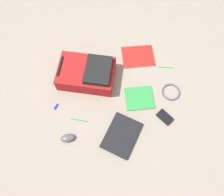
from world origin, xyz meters
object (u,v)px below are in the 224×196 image
object	(u,v)px
pen_black	(79,120)
book_comic	(139,98)
laptop	(121,135)
power_brick	(165,117)
cable_coil	(171,92)
usb_stick	(56,107)
book_manual	(138,57)
backpack	(88,73)
computer_mouse	(68,138)
pen_blue	(166,67)

from	to	relation	value
pen_black	book_comic	bearing A→B (deg)	-61.63
laptop	book_comic	bearing A→B (deg)	-18.78
power_brick	cable_coil	bearing A→B (deg)	-11.42
book_comic	usb_stick	bearing A→B (deg)	103.44
pen_black	book_manual	bearing A→B (deg)	-32.57
backpack	laptop	distance (m)	0.58
backpack	computer_mouse	xyz separation A→B (m)	(-0.54, 0.07, -0.05)
laptop	cable_coil	xyz separation A→B (m)	(0.42, -0.37, -0.01)
pen_black	usb_stick	world-z (taller)	same
pen_black	pen_blue	distance (m)	0.88
book_manual	computer_mouse	xyz separation A→B (m)	(-0.80, 0.47, 0.01)
laptop	usb_stick	world-z (taller)	laptop
power_brick	pen_black	distance (m)	0.68
backpack	pen_black	size ratio (longest dim) A/B	3.33
book_manual	usb_stick	xyz separation A→B (m)	(-0.56, 0.62, -0.01)
backpack	book_manual	distance (m)	0.48
cable_coil	power_brick	bearing A→B (deg)	168.58
cable_coil	usb_stick	xyz separation A→B (m)	(-0.25, 0.92, -0.00)
backpack	book_comic	size ratio (longest dim) A/B	1.72
power_brick	pen_blue	distance (m)	0.46
book_manual	usb_stick	bearing A→B (deg)	132.07
computer_mouse	usb_stick	bearing A→B (deg)	-167.09
laptop	computer_mouse	bearing A→B (deg)	100.50
backpack	cable_coil	xyz separation A→B (m)	(-0.05, -0.71, -0.07)
book_manual	computer_mouse	size ratio (longest dim) A/B	2.93
usb_stick	power_brick	bearing A→B (deg)	-88.91
book_comic	computer_mouse	xyz separation A→B (m)	(-0.40, 0.51, 0.02)
book_manual	cable_coil	world-z (taller)	book_manual
backpack	usb_stick	distance (m)	0.37
book_manual	computer_mouse	distance (m)	0.93
pen_black	usb_stick	size ratio (longest dim) A/B	2.65
backpack	pen_blue	world-z (taller)	backpack
computer_mouse	power_brick	distance (m)	0.77
usb_stick	computer_mouse	bearing A→B (deg)	-148.89
laptop	pen_black	xyz separation A→B (m)	(0.08, 0.35, -0.01)
book_manual	pen_blue	bearing A→B (deg)	-106.57
book_comic	power_brick	world-z (taller)	power_brick
cable_coil	power_brick	size ratio (longest dim) A/B	1.28
backpack	book_manual	size ratio (longest dim) A/B	1.47
book_comic	power_brick	bearing A→B (deg)	-123.90
cable_coil	pen_blue	world-z (taller)	cable_coil
cable_coil	pen_black	xyz separation A→B (m)	(-0.34, 0.72, -0.00)
book_comic	computer_mouse	world-z (taller)	computer_mouse
backpack	book_manual	xyz separation A→B (m)	(0.26, -0.40, -0.07)
backpack	cable_coil	size ratio (longest dim) A/B	3.01
book_comic	cable_coil	distance (m)	0.27
backpack	laptop	world-z (taller)	backpack
pen_blue	book_manual	bearing A→B (deg)	73.43
backpack	book_manual	bearing A→B (deg)	-57.03
pen_black	usb_stick	bearing A→B (deg)	66.36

